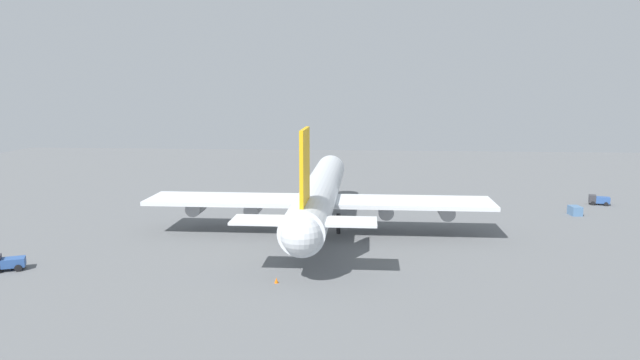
{
  "coord_description": "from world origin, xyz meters",
  "views": [
    {
      "loc": [
        -102.35,
        -8.27,
        25.32
      ],
      "look_at": [
        0.0,
        0.0,
        8.9
      ],
      "focal_mm": 33.11,
      "sensor_mm": 36.0,
      "label": 1
    }
  ],
  "objects": [
    {
      "name": "cargo_container_fore",
      "position": [
        15.67,
        -49.48,
        0.9
      ],
      "size": [
        3.08,
        2.24,
        1.81
      ],
      "color": "#4C729E",
      "rests_on": "ground_plane"
    },
    {
      "name": "maintenance_van",
      "position": [
        -27.35,
        41.4,
        1.15
      ],
      "size": [
        3.83,
        4.82,
        2.28
      ],
      "color": "#333338",
      "rests_on": "ground_plane"
    },
    {
      "name": "safety_cone_tail",
      "position": [
        -29.56,
        3.3,
        0.37
      ],
      "size": [
        0.52,
        0.52,
        0.74
      ],
      "primitive_type": "cone",
      "color": "orange",
      "rests_on": "ground_plane"
    },
    {
      "name": "pushback_tractor",
      "position": [
        26.7,
        -58.14,
        1.08
      ],
      "size": [
        3.32,
        4.54,
        2.04
      ],
      "color": "#333338",
      "rests_on": "ground_plane"
    },
    {
      "name": "cargo_airplane",
      "position": [
        -0.32,
        0.0,
        6.55
      ],
      "size": [
        65.69,
        59.27,
        19.78
      ],
      "color": "silver",
      "rests_on": "ground_plane"
    },
    {
      "name": "safety_cone_nose",
      "position": [
        29.56,
        3.12,
        0.41
      ],
      "size": [
        0.57,
        0.57,
        0.81
      ],
      "primitive_type": "cone",
      "color": "orange",
      "rests_on": "ground_plane"
    },
    {
      "name": "ground_plane",
      "position": [
        0.0,
        0.0,
        0.0
      ],
      "size": [
        262.76,
        262.76,
        0.0
      ],
      "primitive_type": "plane",
      "color": "slate"
    }
  ]
}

